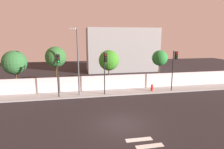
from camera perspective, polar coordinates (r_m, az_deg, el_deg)
ground_plane at (r=15.23m, az=3.12°, el=-14.76°), size 80.00×80.00×0.00m
sidewalk at (r=22.71m, az=-1.88°, el=-5.60°), size 36.00×2.40×0.15m
perimeter_wall at (r=23.68m, az=-2.38°, el=-2.44°), size 36.00×0.18×1.80m
traffic_light_left at (r=20.63m, az=-2.14°, el=2.90°), size 0.35×1.45×4.82m
traffic_light_center at (r=20.70m, az=-16.06°, el=2.34°), size 0.45×1.05×4.78m
traffic_light_right at (r=23.56m, az=18.37°, el=3.43°), size 0.36×1.08×4.88m
street_lamp_curbside at (r=20.91m, az=-10.41°, el=5.17°), size 0.83×1.84×7.49m
fire_hydrant at (r=23.66m, az=12.00°, el=-3.82°), size 0.44×0.26×0.85m
roadside_tree_leftmost at (r=25.30m, az=-27.42°, el=3.20°), size 2.86×2.86×5.11m
roadside_tree_midleft at (r=24.30m, az=-16.68°, el=5.05°), size 2.55×2.55×5.52m
roadside_tree_midright at (r=24.60m, az=-0.96°, el=4.28°), size 2.65×2.65×5.00m
roadside_tree_rightmost at (r=26.72m, az=14.25°, el=4.82°), size 2.11×2.11×4.89m
low_building_distant at (r=37.93m, az=3.00°, el=7.54°), size 13.78×6.00×8.34m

